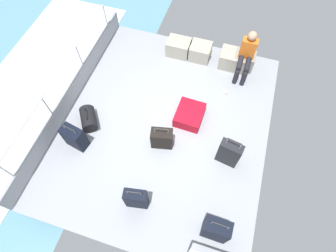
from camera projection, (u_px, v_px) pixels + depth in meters
ground_plane at (165, 125)px, 5.89m from camera, size 4.40×5.20×0.06m
gunwale_port at (72, 94)px, 5.99m from camera, size 0.06×5.20×0.45m
railing_port at (63, 78)px, 5.50m from camera, size 0.04×4.20×1.02m
sea_wake at (27, 93)px, 6.69m from camera, size 12.00×12.00×0.01m
cargo_crate_0 at (179, 47)px, 6.72m from camera, size 0.60×0.44×0.40m
cargo_crate_1 at (200, 52)px, 6.65m from camera, size 0.53×0.46×0.40m
cargo_crate_2 at (233, 59)px, 6.52m from camera, size 0.65×0.48×0.41m
cargo_crate_3 at (244, 61)px, 6.49m from camera, size 0.52×0.38×0.42m
passenger_seated at (247, 55)px, 6.07m from camera, size 0.34×0.66×1.12m
suitcase_0 at (75, 137)px, 5.38m from camera, size 0.48×0.33×0.68m
suitcase_1 at (136, 199)px, 4.76m from camera, size 0.42×0.25×0.72m
suitcase_2 at (162, 138)px, 5.41m from camera, size 0.47×0.33×0.65m
suitcase_3 at (229, 153)px, 5.15m from camera, size 0.46×0.26×0.87m
suitcase_4 at (216, 230)px, 4.47m from camera, size 0.44×0.26×0.84m
suitcase_5 at (189, 115)px, 5.82m from camera, size 0.59×0.67×0.27m
duffel_bag at (88, 119)px, 5.74m from camera, size 0.56×0.61×0.47m
paper_cup at (225, 93)px, 6.21m from camera, size 0.08×0.08×0.10m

